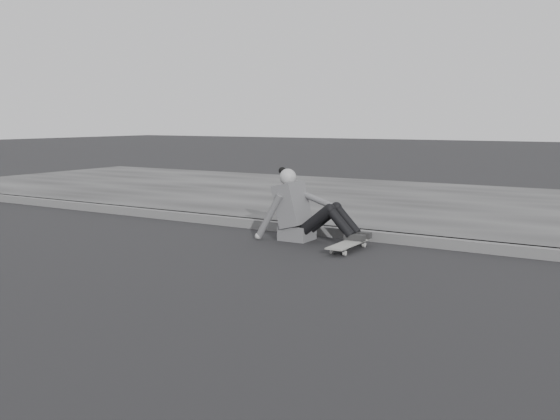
{
  "coord_description": "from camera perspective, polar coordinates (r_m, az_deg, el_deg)",
  "views": [
    {
      "loc": [
        1.13,
        -4.32,
        1.45
      ],
      "look_at": [
        -2.22,
        1.25,
        0.5
      ],
      "focal_mm": 40.0,
      "sensor_mm": 36.0,
      "label": 1
    }
  ],
  "objects": [
    {
      "name": "ground",
      "position": [
        4.69,
        15.75,
        -9.98
      ],
      "size": [
        80.0,
        80.0,
        0.0
      ],
      "primitive_type": "plane",
      "color": "black",
      "rests_on": "ground"
    },
    {
      "name": "sidewalk",
      "position": [
        10.08,
        24.22,
        -0.36
      ],
      "size": [
        24.0,
        6.0,
        0.12
      ],
      "primitive_type": "cube",
      "color": "#3B3B3B",
      "rests_on": "ground"
    },
    {
      "name": "seated_woman",
      "position": [
        7.48,
        1.99,
        -0.08
      ],
      "size": [
        1.38,
        0.46,
        0.88
      ],
      "color": "#4F4F51",
      "rests_on": "ground"
    },
    {
      "name": "curb",
      "position": [
        7.13,
        21.28,
        -3.5
      ],
      "size": [
        24.0,
        0.16,
        0.12
      ],
      "primitive_type": "cube",
      "color": "#545454",
      "rests_on": "ground"
    },
    {
      "name": "skateboard",
      "position": [
        6.98,
        6.28,
        -3.13
      ],
      "size": [
        0.2,
        0.78,
        0.09
      ],
      "color": "#9C9D97",
      "rests_on": "ground"
    }
  ]
}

